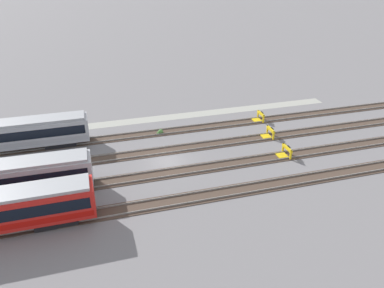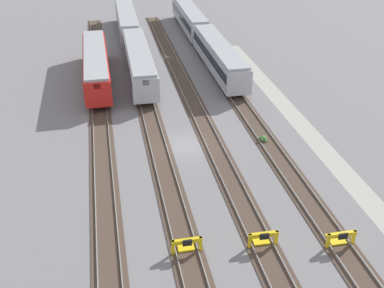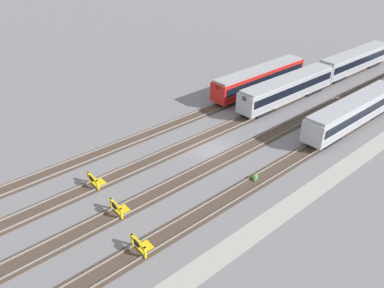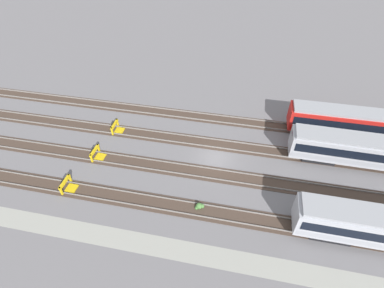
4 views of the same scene
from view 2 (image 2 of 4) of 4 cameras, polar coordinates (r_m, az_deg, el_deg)
ground_plane at (r=40.90m, az=-0.79°, el=-0.21°), size 400.00×400.00×0.00m
service_walkway at (r=44.40m, az=14.59°, el=1.37°), size 54.00×2.00×0.01m
rail_track_nearest at (r=42.71m, az=9.13°, el=0.86°), size 90.00×2.23×0.21m
rail_track_near_inner at (r=41.35m, az=2.61°, el=0.19°), size 90.00×2.24×0.21m
rail_track_middle at (r=40.55m, az=-4.26°, el=-0.52°), size 90.00×2.24×0.21m
rail_track_far_inner at (r=40.37m, az=-11.30°, el=-1.23°), size 90.00×2.23×0.21m
subway_car_front_row_leftmost at (r=74.32m, az=-0.31°, el=15.71°), size 18.03×3.05×3.70m
subway_car_front_row_left_inner at (r=73.02m, az=-8.29°, el=15.14°), size 18.04×3.08×3.70m
subway_car_front_row_centre at (r=56.83m, az=3.44°, el=11.01°), size 18.01×2.88×3.70m
subway_car_front_row_right_inner at (r=55.24m, az=-6.77°, el=10.27°), size 18.03×3.04×3.70m
subway_car_front_row_rightmost at (r=55.10m, az=-12.09°, el=9.76°), size 18.02×2.95×3.70m
bumper_stop_nearest_track at (r=31.72m, az=18.16°, el=-11.23°), size 1.35×2.00×1.22m
bumper_stop_near_inner_track at (r=30.54m, az=8.86°, el=-11.69°), size 1.36×2.01×1.22m
bumper_stop_middle_track at (r=29.76m, az=-0.75°, el=-12.59°), size 1.34×2.00×1.22m
weed_clump at (r=42.00m, az=9.01°, el=0.64°), size 0.92×0.70×0.64m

